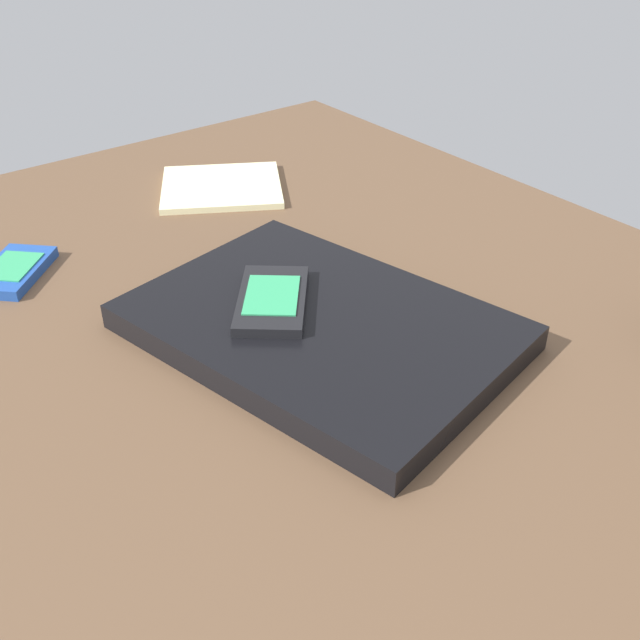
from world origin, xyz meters
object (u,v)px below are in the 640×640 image
cell_phone_on_laptop (272,300)px  notepad (222,187)px  cell_phone_on_desk (14,271)px  laptop_closed (320,327)px

cell_phone_on_laptop → notepad: size_ratio=0.82×
cell_phone_on_laptop → cell_phone_on_desk: size_ratio=1.16×
cell_phone_on_desk → notepad: 29.82cm
laptop_closed → cell_phone_on_desk: (-28.97, -18.60, -0.62)cm
laptop_closed → cell_phone_on_laptop: size_ratio=2.67×
cell_phone_on_desk → notepad: (-5.86, 29.24, -0.21)cm
cell_phone_on_laptop → cell_phone_on_desk: (-24.67, -16.26, -2.38)cm
cell_phone_on_desk → laptop_closed: bearing=32.7°
cell_phone_on_laptop → notepad: bearing=157.0°
laptop_closed → cell_phone_on_desk: size_ratio=3.10×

